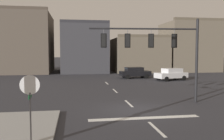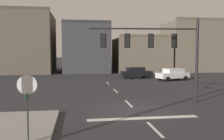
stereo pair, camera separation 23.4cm
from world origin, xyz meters
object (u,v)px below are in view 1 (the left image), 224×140
object	(u,v)px
car_lot_nearside	(171,74)
car_lot_middle	(135,72)
stop_sign	(30,93)
signal_mast_near_side	(159,45)

from	to	relation	value
car_lot_nearside	car_lot_middle	size ratio (longest dim) A/B	1.03
stop_sign	car_lot_nearside	world-z (taller)	stop_sign
signal_mast_near_side	car_lot_middle	distance (m)	17.80
stop_sign	car_lot_middle	xyz separation A→B (m)	(10.48, 24.57, -1.29)
car_lot_nearside	stop_sign	bearing A→B (deg)	-124.78
signal_mast_near_side	car_lot_nearside	xyz separation A→B (m)	(6.84, 13.83, -3.37)
stop_sign	car_lot_nearside	xyz separation A→B (m)	(14.67, 21.13, -1.29)
signal_mast_near_side	car_lot_middle	world-z (taller)	signal_mast_near_side
signal_mast_near_side	car_lot_middle	size ratio (longest dim) A/B	1.75
car_lot_middle	car_lot_nearside	bearing A→B (deg)	-39.37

